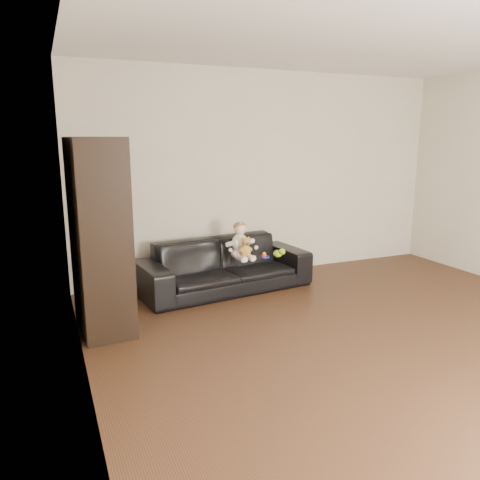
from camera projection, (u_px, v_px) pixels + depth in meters
name	position (u px, v px, depth m)	size (l,w,h in m)	color
floor	(412.00, 357.00, 3.86)	(5.50, 5.50, 0.00)	#412717
ceiling	(441.00, 18.00, 3.30)	(5.50, 5.50, 0.00)	beige
wall_back	(267.00, 175.00, 6.05)	(5.00, 5.00, 0.00)	beige
wall_left	(84.00, 223.00, 2.63)	(5.50, 5.50, 0.00)	beige
sofa	(225.00, 265.00, 5.52)	(2.02, 0.79, 0.59)	black
cabinet	(101.00, 239.00, 4.17)	(0.44, 0.61, 1.78)	black
shelf_item	(100.00, 194.00, 4.09)	(0.18, 0.25, 0.28)	silver
baby	(240.00, 243.00, 5.42)	(0.33, 0.39, 0.43)	white
teddy_bear	(246.00, 247.00, 5.31)	(0.15, 0.15, 0.23)	#B48933
toy_green	(278.00, 254.00, 5.51)	(0.10, 0.13, 0.09)	#A2DF1A
toy_rattle	(264.00, 255.00, 5.49)	(0.06, 0.06, 0.06)	red
toy_blue_disc	(265.00, 257.00, 5.52)	(0.11, 0.11, 0.02)	#1831C0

